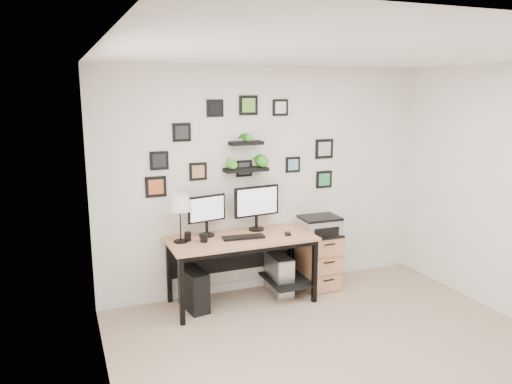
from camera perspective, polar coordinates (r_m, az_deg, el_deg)
name	(u,v)px	position (r m, az deg, el deg)	size (l,w,h in m)	color
room	(267,281)	(6.17, 1.29, -10.08)	(4.00, 4.00, 4.00)	tan
desk	(244,247)	(5.55, -1.44, -6.30)	(1.60, 0.70, 0.75)	tan
monitor_left	(207,212)	(5.48, -5.66, -2.34)	(0.44, 0.21, 0.46)	black
monitor_right	(257,204)	(5.66, 0.08, -1.40)	(0.56, 0.20, 0.52)	black
keyboard	(243,237)	(5.44, -1.44, -5.19)	(0.46, 0.15, 0.02)	black
mouse	(288,234)	(5.57, 3.65, -4.78)	(0.06, 0.09, 0.03)	black
table_lamp	(180,204)	(5.26, -8.71, -1.32)	(0.26, 0.26, 0.52)	black
mug	(204,238)	(5.33, -5.97, -5.24)	(0.08, 0.08, 0.09)	black
pen_cup	(188,236)	(5.39, -7.81, -5.05)	(0.07, 0.07, 0.09)	black
pc_tower_black	(194,289)	(5.52, -7.12, -10.99)	(0.20, 0.44, 0.44)	black
pc_tower_grey	(279,274)	(5.88, 2.66, -9.37)	(0.22, 0.47, 0.45)	gray
file_cabinet	(318,259)	(6.08, 7.09, -7.65)	(0.43, 0.53, 0.67)	tan
printer	(320,225)	(5.91, 7.30, -3.77)	(0.45, 0.37, 0.20)	silver
wall_decor	(245,152)	(5.61, -1.21, 4.62)	(2.28, 0.18, 1.12)	black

